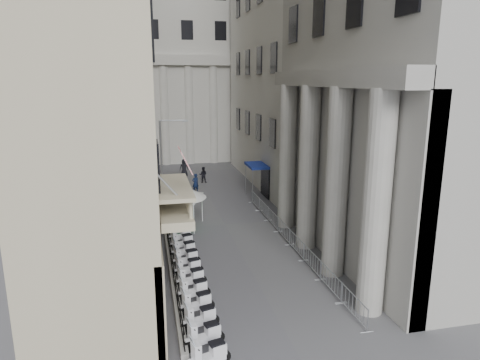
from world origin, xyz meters
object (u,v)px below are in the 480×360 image
Objects in this scene: info_kiosk at (171,221)px; pedestrian_a at (195,183)px; street_lamp at (164,156)px; security_tent at (173,190)px; pedestrian_b at (203,175)px.

info_kiosk is 11.11m from pedestrian_a.
pedestrian_a is at bearing 69.27° from info_kiosk.
security_tent is at bearing -76.93° from street_lamp.
pedestrian_a is at bearing 86.84° from pedestrian_b.
pedestrian_b is at bearing -128.22° from pedestrian_a.
info_kiosk is (0.01, -6.81, -3.31)m from street_lamp.
info_kiosk reaches higher than pedestrian_a.
info_kiosk is at bearing 54.70° from pedestrian_a.
pedestrian_a reaches higher than pedestrian_b.
pedestrian_a is 1.09× the size of pedestrian_b.
street_lamp reaches higher than pedestrian_a.
street_lamp reaches higher than info_kiosk.
pedestrian_b is at bearing 70.45° from street_lamp.
info_kiosk is at bearing -100.07° from security_tent.
security_tent is 2.15× the size of pedestrian_a.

